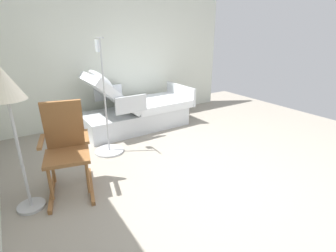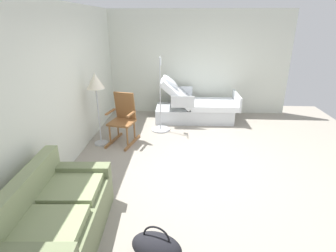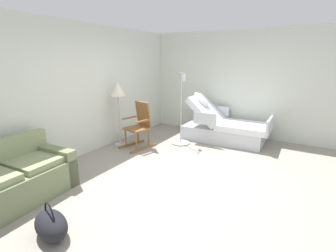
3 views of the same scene
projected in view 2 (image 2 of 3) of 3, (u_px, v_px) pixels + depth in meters
ground_plane at (201, 162)px, 4.85m from camera, size 7.28×7.28×0.00m
back_wall at (63, 88)px, 4.49m from camera, size 6.03×0.10×2.70m
side_wall at (197, 63)px, 7.12m from camera, size 0.10×4.85×2.70m
hospital_bed at (195, 108)px, 6.83m from camera, size 1.06×2.08×1.21m
couch at (58, 219)px, 3.00m from camera, size 1.64×0.94×0.85m
rocking_chair at (123, 119)px, 5.52m from camera, size 0.85×0.63×1.05m
floor_lamp at (96, 86)px, 5.14m from camera, size 0.34×0.34×1.48m
duffel_bag at (157, 247)px, 2.82m from camera, size 0.47×0.63×0.43m
iv_pole at (160, 120)px, 6.21m from camera, size 0.44×0.44×1.69m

